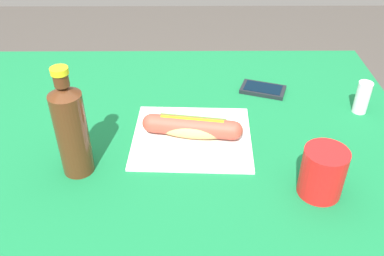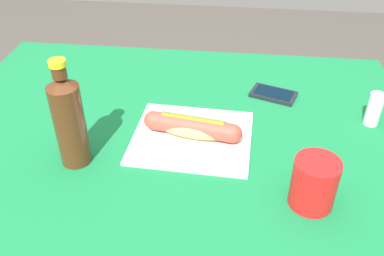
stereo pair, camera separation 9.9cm
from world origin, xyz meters
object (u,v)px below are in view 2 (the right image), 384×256
(cell_phone, at_px, (273,94))
(drinking_cup, at_px, (314,183))
(hot_dog, at_px, (192,127))
(salt_shaker, at_px, (374,109))
(soda_bottle, at_px, (69,120))

(cell_phone, height_order, drinking_cup, drinking_cup)
(hot_dog, xyz_separation_m, salt_shaker, (0.43, 0.11, 0.01))
(cell_phone, relative_size, drinking_cup, 1.30)
(cell_phone, relative_size, soda_bottle, 0.55)
(drinking_cup, xyz_separation_m, salt_shaker, (0.18, 0.29, -0.01))
(soda_bottle, height_order, drinking_cup, soda_bottle)
(soda_bottle, xyz_separation_m, drinking_cup, (0.50, -0.07, -0.06))
(cell_phone, bearing_deg, soda_bottle, -143.73)
(hot_dog, distance_m, soda_bottle, 0.28)
(drinking_cup, distance_m, salt_shaker, 0.34)
(drinking_cup, bearing_deg, hot_dog, 144.56)
(hot_dog, bearing_deg, soda_bottle, -155.68)
(cell_phone, bearing_deg, drinking_cup, -81.90)
(hot_dog, height_order, soda_bottle, soda_bottle)
(soda_bottle, xyz_separation_m, salt_shaker, (0.68, 0.22, -0.07))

